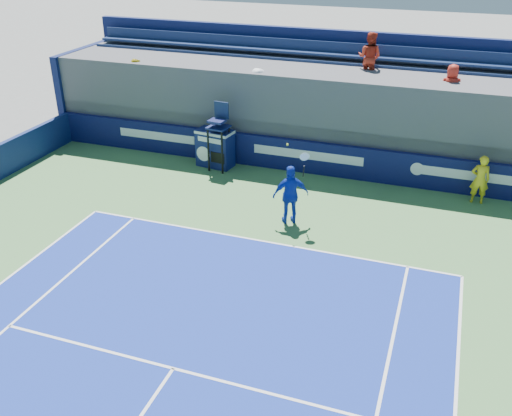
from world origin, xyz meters
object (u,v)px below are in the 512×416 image
(ball_person, at_px, (480,179))
(match_clock, at_px, (215,147))
(umpire_chair, at_px, (219,130))
(tennis_player, at_px, (291,195))

(ball_person, relative_size, match_clock, 1.15)
(ball_person, relative_size, umpire_chair, 0.65)
(match_clock, xyz_separation_m, tennis_player, (3.85, -3.33, 0.19))
(match_clock, xyz_separation_m, umpire_chair, (0.28, -0.25, 0.79))
(ball_person, height_order, match_clock, ball_person)
(match_clock, distance_m, tennis_player, 5.10)
(umpire_chair, bearing_deg, ball_person, 1.38)
(ball_person, distance_m, tennis_player, 6.25)
(ball_person, xyz_separation_m, umpire_chair, (-8.87, -0.21, 0.71))
(umpire_chair, relative_size, tennis_player, 0.96)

